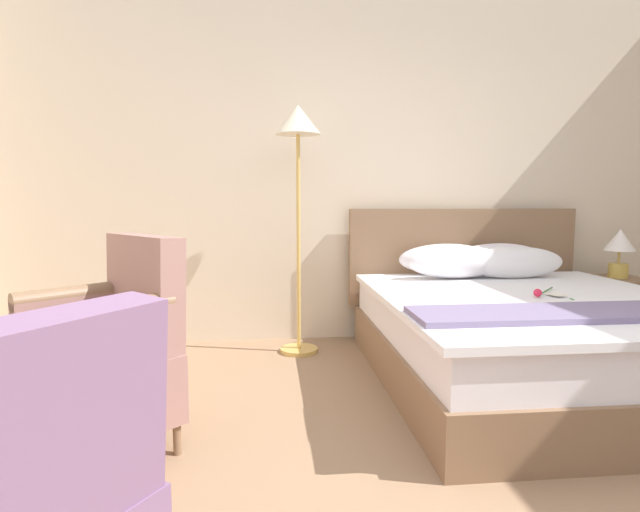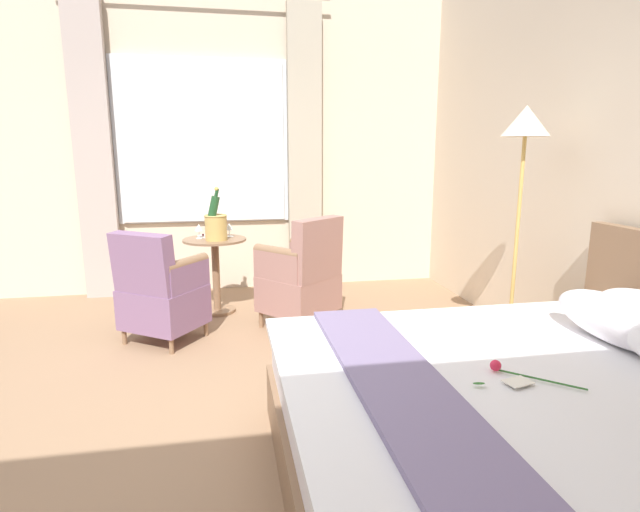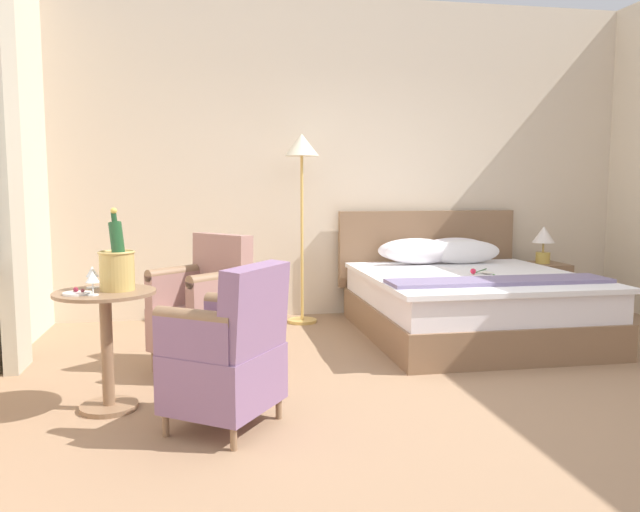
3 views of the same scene
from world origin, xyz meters
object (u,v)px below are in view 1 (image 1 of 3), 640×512
armchair_by_window (109,356)px  nightstand (615,311)px  bedside_lamp (620,246)px  floor_lamp_brass (298,148)px  bed (520,328)px

armchair_by_window → nightstand: bearing=21.8°
nightstand → bedside_lamp: 0.51m
floor_lamp_brass → armchair_by_window: (-0.93, -1.41, -1.07)m
bed → bedside_lamp: 1.39m
bed → bedside_lamp: bed is taller
floor_lamp_brass → bed: bearing=-27.1°
nightstand → armchair_by_window: 3.70m
floor_lamp_brass → armchair_by_window: bearing=-123.3°
bedside_lamp → armchair_by_window: size_ratio=0.39×
bed → armchair_by_window: (-2.29, -0.71, 0.12)m
bed → floor_lamp_brass: (-1.37, 0.70, 1.18)m
bedside_lamp → floor_lamp_brass: 2.61m
bedside_lamp → floor_lamp_brass: (-2.50, 0.04, 0.73)m
bed → bedside_lamp: size_ratio=5.66×
nightstand → bedside_lamp: bearing=180.0°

